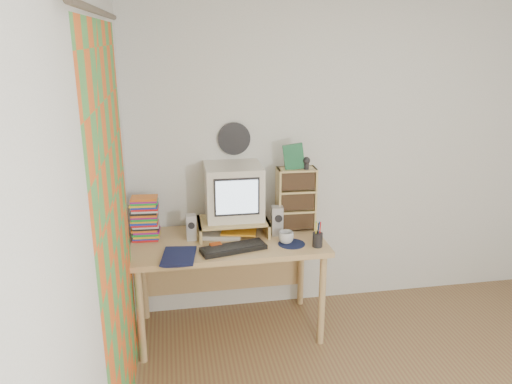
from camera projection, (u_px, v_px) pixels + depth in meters
name	position (u px, v px, depth m)	size (l,w,h in m)	color
back_wall	(348.00, 156.00, 4.01)	(3.50, 3.50, 0.00)	silver
left_wall	(95.00, 268.00, 2.08)	(3.50, 3.50, 0.00)	silver
curtain	(117.00, 244.00, 2.57)	(2.20, 2.20, 0.00)	#DB591E
wall_disc	(234.00, 139.00, 3.79)	(0.25, 0.25, 0.02)	black
desk	(227.00, 253.00, 3.74)	(1.40, 0.70, 0.75)	tan
monitor_riser	(233.00, 223.00, 3.72)	(0.52, 0.30, 0.12)	tan
crt_monitor	(234.00, 192.00, 3.70)	(0.42, 0.42, 0.40)	beige
speaker_left	(191.00, 227.00, 3.62)	(0.07, 0.07, 0.19)	silver
speaker_right	(277.00, 221.00, 3.72)	(0.08, 0.08, 0.22)	silver
keyboard	(233.00, 248.00, 3.47)	(0.45, 0.15, 0.03)	black
dvd_stack	(145.00, 222.00, 3.62)	(0.19, 0.13, 0.27)	brown
cd_rack	(296.00, 199.00, 3.78)	(0.29, 0.16, 0.48)	tan
mug	(286.00, 237.00, 3.58)	(0.11, 0.11, 0.09)	silver
diary	(162.00, 255.00, 3.33)	(0.27, 0.20, 0.05)	#11163E
mousepad	(292.00, 244.00, 3.57)	(0.19, 0.19, 0.00)	#101536
pen_cup	(318.00, 237.00, 3.51)	(0.07, 0.07, 0.14)	black
papers	(228.00, 232.00, 3.73)	(0.30, 0.22, 0.04)	beige
red_box	(216.00, 246.00, 3.49)	(0.08, 0.05, 0.04)	#B44113
game_box	(294.00, 157.00, 3.66)	(0.15, 0.03, 0.19)	#1A5C36
webcam	(306.00, 163.00, 3.67)	(0.06, 0.06, 0.09)	black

